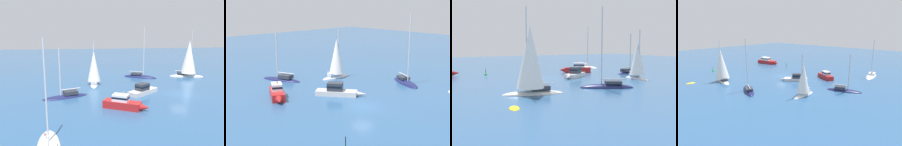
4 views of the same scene
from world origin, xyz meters
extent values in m
plane|color=#2D5684|center=(0.00, 0.00, 0.00)|extent=(160.00, 160.00, 0.00)
cone|color=#B21E1E|center=(-12.03, 10.08, 0.55)|extent=(1.79, 1.30, 1.09)
ellipsoid|color=yellow|center=(-11.09, -18.37, 0.00)|extent=(1.41, 2.12, 0.31)
ellipsoid|color=#191E4C|center=(3.14, -12.97, 0.00)|extent=(6.94, 4.85, 1.08)
cube|color=#2D333D|center=(3.87, -13.37, 0.73)|extent=(2.42, 2.09, 0.38)
cylinder|color=silver|center=(2.53, -12.65, 5.42)|extent=(0.17, 0.17, 9.75)
cylinder|color=silver|center=(3.91, -13.38, 1.17)|extent=(2.80, 1.58, 0.13)
cube|color=silver|center=(5.63, -1.01, 0.32)|extent=(5.35, 4.69, 0.65)
cone|color=silver|center=(2.99, -3.03, 0.32)|extent=(1.46, 1.34, 0.65)
cube|color=#2D333D|center=(5.77, -0.90, 1.18)|extent=(2.42, 2.32, 1.07)
cube|color=black|center=(5.77, -0.90, 1.24)|extent=(2.48, 2.38, 0.24)
cube|color=#B21E1E|center=(10.04, 5.31, 0.50)|extent=(5.04, 3.71, 0.99)
cone|color=#B21E1E|center=(7.41, 6.72, 0.50)|extent=(1.54, 1.45, 0.99)
cube|color=silver|center=(10.21, 5.22, 1.43)|extent=(2.40, 2.09, 0.88)
cube|color=black|center=(10.21, 5.22, 1.48)|extent=(2.45, 2.14, 0.24)
cylinder|color=white|center=(9.89, 5.34, 1.48)|extent=(0.32, 0.32, 0.98)
sphere|color=tan|center=(9.89, 5.34, 2.09)|extent=(0.24, 0.24, 0.24)
ellipsoid|color=white|center=(13.01, -7.84, 0.00)|extent=(1.71, 5.29, 0.81)
cube|color=silver|center=(13.05, -7.22, 0.63)|extent=(1.05, 1.62, 0.44)
cylinder|color=silver|center=(12.97, -8.36, 4.11)|extent=(0.18, 0.18, 7.40)
cylinder|color=silver|center=(13.06, -7.19, 1.10)|extent=(0.31, 2.35, 0.14)
cone|color=white|center=(13.00, -7.96, 3.48)|extent=(2.50, 2.50, 5.55)
ellipsoid|color=silver|center=(18.04, 14.88, 0.00)|extent=(3.09, 8.07, 0.73)
cube|color=silver|center=(17.92, 15.82, 0.56)|extent=(1.75, 2.53, 0.39)
cylinder|color=silver|center=(18.15, 14.10, 4.96)|extent=(0.15, 0.15, 9.18)
cylinder|color=silver|center=(17.91, 15.85, 1.01)|extent=(0.59, 3.52, 0.12)
cylinder|color=white|center=(18.29, 14.80, 0.85)|extent=(0.32, 0.32, 0.97)
sphere|color=tan|center=(18.29, 14.80, 1.46)|extent=(0.24, 0.24, 0.24)
ellipsoid|color=#191E4C|center=(17.69, -0.54, 0.00)|extent=(7.07, 4.12, 0.77)
cube|color=#2D333D|center=(16.92, -0.82, 0.66)|extent=(2.38, 1.95, 0.55)
cylinder|color=silver|center=(18.33, -0.31, 3.94)|extent=(0.20, 0.20, 7.10)
cylinder|color=silver|center=(16.89, -0.84, 1.18)|extent=(2.94, 1.20, 0.16)
ellipsoid|color=silver|center=(-6.92, -12.72, 0.00)|extent=(7.15, 3.36, 0.91)
cube|color=#2D333D|center=(-6.12, -12.92, 0.71)|extent=(2.31, 1.67, 0.51)
cylinder|color=silver|center=(-7.60, -12.55, 5.06)|extent=(0.13, 0.13, 9.20)
cylinder|color=silver|center=(-6.08, -12.93, 1.21)|extent=(3.06, 0.87, 0.10)
cone|color=white|center=(-7.21, -12.65, 4.21)|extent=(3.80, 3.80, 6.90)
sphere|color=green|center=(-6.82, 9.61, 0.00)|extent=(0.54, 0.54, 0.54)
cylinder|color=black|center=(-6.82, 9.61, 0.70)|extent=(0.08, 0.08, 0.86)
camera|label=1|loc=(14.93, 33.85, 10.37)|focal=37.56mm
camera|label=2|loc=(-25.83, 28.52, 12.60)|focal=54.54mm
camera|label=3|loc=(-19.20, -42.16, 5.76)|focal=45.92mm
camera|label=4|loc=(32.14, -33.97, 12.25)|focal=29.47mm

